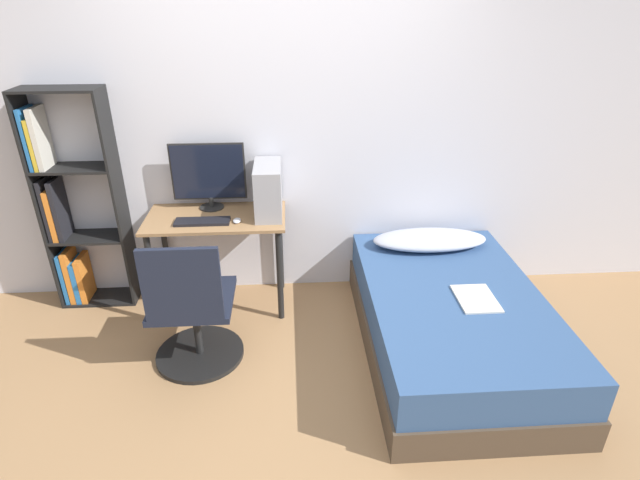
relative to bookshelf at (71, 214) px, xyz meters
The scene contains 12 objects.
ground_plane 2.17m from the bookshelf, 39.35° to the right, with size 14.00×14.00×0.00m, color #9E754C.
wall_back 1.67m from the bookshelf, ahead, with size 8.00×0.05×2.50m.
desk 1.08m from the bookshelf, ahead, with size 0.99×0.53×0.75m.
bookshelf is the anchor object (origin of this frame).
office_chair 1.32m from the bookshelf, 39.95° to the right, with size 0.58×0.58×0.93m.
bed 2.81m from the bookshelf, 16.42° to the right, with size 1.13×1.82×0.45m.
pillow 2.66m from the bookshelf, ahead, with size 0.86×0.36×0.11m.
magazine 2.90m from the bookshelf, 17.57° to the right, with size 0.24×0.32×0.01m.
monitor 1.05m from the bookshelf, ahead, with size 0.53×0.18×0.49m.
keyboard 1.02m from the bookshelf, 13.79° to the right, with size 0.38×0.13×0.02m.
pc_tower 1.46m from the bookshelf, ahead, with size 0.19×0.42×0.36m.
mouse 1.25m from the bookshelf, 11.17° to the right, with size 0.06×0.09×0.02m.
Camera 1 is at (0.02, -2.15, 2.20)m, focal length 28.00 mm.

